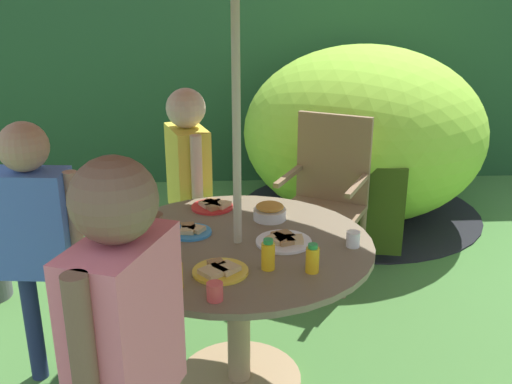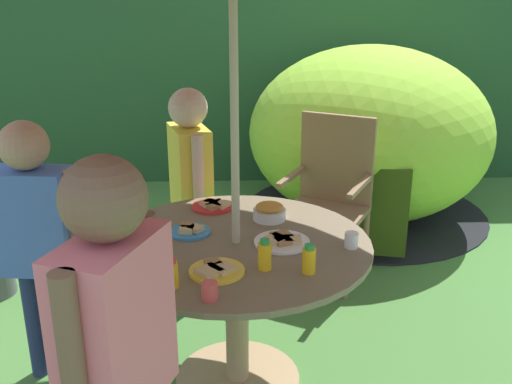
{
  "view_description": "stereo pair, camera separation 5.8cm",
  "coord_description": "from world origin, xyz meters",
  "px_view_note": "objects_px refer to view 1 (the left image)",
  "views": [
    {
      "loc": [
        -0.06,
        -2.39,
        1.84
      ],
      "look_at": [
        0.09,
        0.13,
        0.93
      ],
      "focal_mm": 41.4,
      "sensor_mm": 36.0,
      "label": 1
    },
    {
      "loc": [
        -0.0,
        -2.39,
        1.84
      ],
      "look_at": [
        0.09,
        0.13,
        0.93
      ],
      "focal_mm": 41.4,
      "sensor_mm": 36.0,
      "label": 2
    }
  ],
  "objects_px": {
    "juice_bottle_mid_right": "(165,244)",
    "cup_far": "(215,292)",
    "snack_bowl": "(270,212)",
    "juice_bottle_far_right": "(161,261)",
    "juice_bottle_mid_left": "(268,255)",
    "garden_table": "(238,281)",
    "child_in_pink_shirt": "(125,327)",
    "child_in_yellow_shirt": "(188,170)",
    "juice_bottle_near_left": "(176,275)",
    "wooden_chair": "(327,190)",
    "dome_tent": "(363,133)",
    "plate_center_front": "(284,240)",
    "plate_center_back": "(191,231)",
    "plate_far_left": "(213,206)",
    "juice_bottle_near_right": "(312,259)",
    "cup_near": "(353,239)",
    "plate_back_edge": "(220,270)",
    "child_in_blue_shirt": "(34,223)"
  },
  "relations": [
    {
      "from": "cup_far",
      "to": "juice_bottle_far_right",
      "type": "bearing_deg",
      "value": 135.65
    },
    {
      "from": "child_in_yellow_shirt",
      "to": "plate_center_front",
      "type": "distance_m",
      "value": 0.96
    },
    {
      "from": "wooden_chair",
      "to": "child_in_pink_shirt",
      "type": "bearing_deg",
      "value": -87.03
    },
    {
      "from": "plate_back_edge",
      "to": "child_in_yellow_shirt",
      "type": "bearing_deg",
      "value": 98.94
    },
    {
      "from": "plate_center_front",
      "to": "cup_far",
      "type": "relative_size",
      "value": 3.62
    },
    {
      "from": "garden_table",
      "to": "plate_far_left",
      "type": "relative_size",
      "value": 5.67
    },
    {
      "from": "child_in_pink_shirt",
      "to": "plate_center_front",
      "type": "xyz_separation_m",
      "value": [
        0.55,
        0.89,
        -0.15
      ]
    },
    {
      "from": "garden_table",
      "to": "plate_center_back",
      "type": "xyz_separation_m",
      "value": [
        -0.21,
        0.11,
        0.21
      ]
    },
    {
      "from": "plate_center_back",
      "to": "juice_bottle_near_right",
      "type": "bearing_deg",
      "value": -39.38
    },
    {
      "from": "wooden_chair",
      "to": "plate_far_left",
      "type": "xyz_separation_m",
      "value": [
        -0.72,
        -0.72,
        0.18
      ]
    },
    {
      "from": "child_in_blue_shirt",
      "to": "plate_far_left",
      "type": "distance_m",
      "value": 0.86
    },
    {
      "from": "garden_table",
      "to": "wooden_chair",
      "type": "xyz_separation_m",
      "value": [
        0.61,
        1.14,
        0.03
      ]
    },
    {
      "from": "child_in_blue_shirt",
      "to": "plate_center_back",
      "type": "bearing_deg",
      "value": 7.23
    },
    {
      "from": "plate_center_front",
      "to": "juice_bottle_near_left",
      "type": "xyz_separation_m",
      "value": [
        -0.45,
        -0.38,
        0.04
      ]
    },
    {
      "from": "child_in_blue_shirt",
      "to": "child_in_yellow_shirt",
      "type": "bearing_deg",
      "value": 54.04
    },
    {
      "from": "snack_bowl",
      "to": "wooden_chair",
      "type": "bearing_deg",
      "value": 63.38
    },
    {
      "from": "plate_center_back",
      "to": "juice_bottle_mid_left",
      "type": "xyz_separation_m",
      "value": [
        0.33,
        -0.37,
        0.05
      ]
    },
    {
      "from": "juice_bottle_near_right",
      "to": "juice_bottle_far_right",
      "type": "height_order",
      "value": "juice_bottle_far_right"
    },
    {
      "from": "garden_table",
      "to": "child_in_yellow_shirt",
      "type": "bearing_deg",
      "value": 107.25
    },
    {
      "from": "juice_bottle_near_left",
      "to": "plate_center_back",
      "type": "bearing_deg",
      "value": 86.55
    },
    {
      "from": "juice_bottle_near_left",
      "to": "juice_bottle_far_right",
      "type": "xyz_separation_m",
      "value": [
        -0.06,
        0.11,
        0.01
      ]
    },
    {
      "from": "child_in_yellow_shirt",
      "to": "juice_bottle_far_right",
      "type": "xyz_separation_m",
      "value": [
        -0.05,
        -1.11,
        -0.02
      ]
    },
    {
      "from": "plate_center_back",
      "to": "juice_bottle_far_right",
      "type": "relative_size",
      "value": 1.45
    },
    {
      "from": "juice_bottle_mid_right",
      "to": "cup_far",
      "type": "height_order",
      "value": "juice_bottle_mid_right"
    },
    {
      "from": "juice_bottle_near_right",
      "to": "cup_near",
      "type": "bearing_deg",
      "value": 46.63
    },
    {
      "from": "juice_bottle_mid_right",
      "to": "juice_bottle_near_left",
      "type": "bearing_deg",
      "value": -77.69
    },
    {
      "from": "plate_far_left",
      "to": "plate_center_back",
      "type": "xyz_separation_m",
      "value": [
        -0.1,
        -0.31,
        -0.0
      ]
    },
    {
      "from": "plate_center_front",
      "to": "plate_center_back",
      "type": "relative_size",
      "value": 1.29
    },
    {
      "from": "child_in_yellow_shirt",
      "to": "juice_bottle_mid_left",
      "type": "height_order",
      "value": "child_in_yellow_shirt"
    },
    {
      "from": "dome_tent",
      "to": "juice_bottle_mid_right",
      "type": "xyz_separation_m",
      "value": [
        -1.38,
        -2.28,
        0.11
      ]
    },
    {
      "from": "dome_tent",
      "to": "cup_near",
      "type": "relative_size",
      "value": 34.43
    },
    {
      "from": "snack_bowl",
      "to": "juice_bottle_far_right",
      "type": "xyz_separation_m",
      "value": [
        -0.47,
        -0.55,
        0.02
      ]
    },
    {
      "from": "garden_table",
      "to": "child_in_pink_shirt",
      "type": "bearing_deg",
      "value": -111.08
    },
    {
      "from": "cup_near",
      "to": "cup_far",
      "type": "bearing_deg",
      "value": -144.72
    },
    {
      "from": "juice_bottle_mid_right",
      "to": "child_in_blue_shirt",
      "type": "bearing_deg",
      "value": 162.11
    },
    {
      "from": "garden_table",
      "to": "plate_center_back",
      "type": "height_order",
      "value": "plate_center_back"
    },
    {
      "from": "snack_bowl",
      "to": "juice_bottle_mid_left",
      "type": "distance_m",
      "value": 0.52
    },
    {
      "from": "dome_tent",
      "to": "plate_center_front",
      "type": "height_order",
      "value": "dome_tent"
    },
    {
      "from": "plate_center_front",
      "to": "cup_near",
      "type": "relative_size",
      "value": 3.62
    },
    {
      "from": "wooden_chair",
      "to": "dome_tent",
      "type": "bearing_deg",
      "value": 93.8
    },
    {
      "from": "cup_far",
      "to": "juice_bottle_mid_left",
      "type": "bearing_deg",
      "value": 47.84
    },
    {
      "from": "child_in_yellow_shirt",
      "to": "snack_bowl",
      "type": "xyz_separation_m",
      "value": [
        0.42,
        -0.56,
        -0.04
      ]
    },
    {
      "from": "juice_bottle_near_right",
      "to": "juice_bottle_far_right",
      "type": "bearing_deg",
      "value": 179.26
    },
    {
      "from": "child_in_yellow_shirt",
      "to": "juice_bottle_near_left",
      "type": "height_order",
      "value": "child_in_yellow_shirt"
    },
    {
      "from": "juice_bottle_near_left",
      "to": "juice_bottle_far_right",
      "type": "height_order",
      "value": "juice_bottle_far_right"
    },
    {
      "from": "plate_center_back",
      "to": "juice_bottle_far_right",
      "type": "bearing_deg",
      "value": -103.41
    },
    {
      "from": "plate_center_front",
      "to": "juice_bottle_near_right",
      "type": "distance_m",
      "value": 0.29
    },
    {
      "from": "garden_table",
      "to": "juice_bottle_near_left",
      "type": "xyz_separation_m",
      "value": [
        -0.24,
        -0.4,
        0.25
      ]
    },
    {
      "from": "child_in_pink_shirt",
      "to": "cup_far",
      "type": "distance_m",
      "value": 0.5
    },
    {
      "from": "cup_far",
      "to": "child_in_yellow_shirt",
      "type": "bearing_deg",
      "value": 96.78
    }
  ]
}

